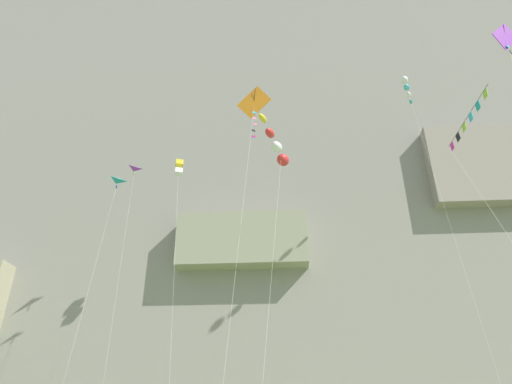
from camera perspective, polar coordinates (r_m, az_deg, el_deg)
name	(u,v)px	position (r m, az deg, el deg)	size (l,w,h in m)	color
cliff_face	(252,157)	(66.62, -0.47, 4.34)	(180.00, 25.14, 75.54)	gray
kite_windsock_high_right	(277,148)	(31.05, 2.66, 5.46)	(2.28, 5.25, 19.71)	red
kite_delta_low_center	(131,192)	(43.93, -15.37, 0.00)	(1.72, 3.06, 23.96)	purple
kite_diamond_mid_left	(254,107)	(32.22, -0.29, 10.52)	(2.75, 3.27, 23.54)	orange
kite_delta_upper_left	(113,196)	(46.85, -17.41, -0.45)	(1.51, 5.83, 23.81)	teal
kite_banner_mid_center	(474,136)	(25.46, 25.57, 6.28)	(1.70, 5.98, 16.18)	black
kite_box_low_left	(179,168)	(45.06, -9.58, 2.93)	(2.75, 5.34, 25.65)	yellow
kite_windsock_front_field	(407,88)	(45.91, 18.27, 12.27)	(1.88, 7.88, 31.13)	white
kite_diamond_far_right	(507,42)	(36.99, 28.78, 16.10)	(3.91, 2.53, 27.27)	purple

